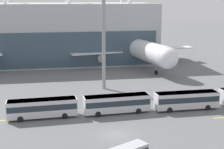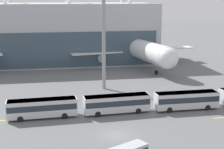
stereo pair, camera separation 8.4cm
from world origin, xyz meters
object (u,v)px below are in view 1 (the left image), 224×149
at_px(airliner_at_gate_far, 136,48).
at_px(floodlight_mast, 104,9).
at_px(shuttle_bus_0, 42,107).
at_px(shuttle_bus_1, 117,103).
at_px(shuttle_bus_2, 186,99).

relative_size(airliner_at_gate_far, floodlight_mast, 1.34).
relative_size(shuttle_bus_0, shuttle_bus_1, 1.00).
bearing_deg(floodlight_mast, shuttle_bus_2, -53.25).
relative_size(shuttle_bus_1, floodlight_mast, 0.38).
distance_m(shuttle_bus_1, shuttle_bus_2, 12.75).
xyz_separation_m(shuttle_bus_1, shuttle_bus_2, (12.74, -0.20, 0.00)).
bearing_deg(shuttle_bus_2, shuttle_bus_0, 179.54).
relative_size(shuttle_bus_0, floodlight_mast, 0.38).
xyz_separation_m(airliner_at_gate_far, shuttle_bus_2, (-0.77, -40.98, -3.41)).
xyz_separation_m(shuttle_bus_1, floodlight_mast, (0.27, 16.51, 15.42)).
xyz_separation_m(airliner_at_gate_far, floodlight_mast, (-13.24, -24.28, 12.01)).
bearing_deg(floodlight_mast, shuttle_bus_0, -127.85).
relative_size(shuttle_bus_2, floodlight_mast, 0.38).
relative_size(shuttle_bus_0, shuttle_bus_2, 1.01).
bearing_deg(shuttle_bus_1, shuttle_bus_0, 177.72).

